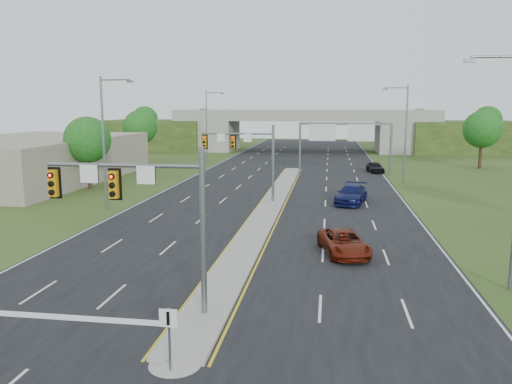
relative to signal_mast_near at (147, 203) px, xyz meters
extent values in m
plane|color=#284017|center=(2.26, 0.07, -4.73)|extent=(240.00, 240.00, 0.00)
cube|color=black|center=(2.26, 35.07, -4.72)|extent=(24.00, 160.00, 0.02)
cube|color=gray|center=(2.26, 23.07, -4.63)|extent=(2.00, 54.00, 0.16)
cone|color=gray|center=(2.26, -3.93, -4.63)|extent=(2.00, 2.00, 0.16)
cube|color=gold|center=(1.11, 23.07, -4.70)|extent=(0.12, 54.00, 0.01)
cube|color=gold|center=(3.41, 23.07, -4.70)|extent=(0.12, 54.00, 0.01)
cube|color=silver|center=(-9.54, 35.07, -4.70)|extent=(0.12, 160.00, 0.01)
cube|color=silver|center=(14.06, 35.07, -4.70)|extent=(0.12, 160.00, 0.01)
cube|color=silver|center=(-4.24, -0.93, -4.70)|extent=(10.50, 0.50, 0.01)
cylinder|color=slate|center=(2.26, 0.07, -1.23)|extent=(0.24, 0.24, 7.00)
cylinder|color=slate|center=(-0.99, 0.07, 1.47)|extent=(6.50, 0.16, 0.16)
cube|color=#CB890C|center=(-1.31, -0.18, 0.72)|extent=(0.35, 0.25, 1.10)
cube|color=#CB890C|center=(-3.91, -0.18, 0.72)|extent=(0.35, 0.25, 1.10)
cube|color=black|center=(-1.31, -0.04, 0.72)|extent=(0.55, 0.04, 1.30)
cube|color=black|center=(-3.91, -0.04, 0.72)|extent=(0.55, 0.04, 1.30)
sphere|color=#FF0C05|center=(-1.31, -0.31, 1.07)|extent=(0.20, 0.20, 0.20)
sphere|color=#FF0C05|center=(-3.91, -0.31, 1.07)|extent=(0.20, 0.20, 0.20)
cube|color=white|center=(-2.42, -0.03, 1.12)|extent=(0.75, 0.04, 0.75)
cube|color=white|center=(-0.01, -0.03, 1.12)|extent=(0.75, 0.04, 0.75)
cylinder|color=slate|center=(2.26, 25.07, -1.23)|extent=(0.24, 0.24, 7.00)
cylinder|color=slate|center=(-0.99, 25.07, 1.47)|extent=(6.50, 0.16, 0.16)
cube|color=#CB890C|center=(-1.31, 24.82, 0.72)|extent=(0.35, 0.25, 1.10)
cube|color=#CB890C|center=(-3.91, 24.82, 0.72)|extent=(0.35, 0.25, 1.10)
cube|color=black|center=(-1.31, 24.96, 0.72)|extent=(0.55, 0.04, 1.30)
cube|color=black|center=(-3.91, 24.96, 0.72)|extent=(0.55, 0.04, 1.30)
sphere|color=#FF0C05|center=(-1.31, 24.69, 1.07)|extent=(0.20, 0.20, 0.20)
sphere|color=#FF0C05|center=(-3.91, 24.69, 1.07)|extent=(0.20, 0.20, 0.20)
cube|color=white|center=(-2.42, 24.97, 1.12)|extent=(0.75, 0.04, 0.75)
cube|color=white|center=(-0.01, 24.97, 1.12)|extent=(0.75, 0.04, 0.75)
cylinder|color=slate|center=(2.26, -4.43, -3.63)|extent=(0.08, 0.08, 2.20)
cube|color=white|center=(2.26, -4.48, -2.83)|extent=(0.60, 0.04, 0.60)
cube|color=black|center=(2.26, -4.51, -2.83)|extent=(0.10, 0.02, 0.45)
cylinder|color=slate|center=(3.46, 45.07, -1.43)|extent=(0.28, 0.28, 6.60)
cylinder|color=slate|center=(14.76, 45.07, -1.43)|extent=(0.28, 0.28, 6.60)
cube|color=slate|center=(9.11, 45.07, 1.77)|extent=(11.50, 0.35, 0.35)
cube|color=#0D5C22|center=(6.26, 44.87, 0.67)|extent=(3.20, 0.08, 2.00)
cube|color=#0D5C22|center=(11.06, 44.87, 0.67)|extent=(3.20, 0.08, 2.00)
cube|color=silver|center=(6.26, 44.82, 0.67)|extent=(3.30, 0.03, 2.10)
cube|color=silver|center=(11.06, 44.82, 0.67)|extent=(3.30, 0.03, 2.10)
cube|color=gray|center=(-14.74, 80.07, -1.73)|extent=(6.00, 12.00, 6.00)
cube|color=gray|center=(19.26, 80.07, -1.73)|extent=(6.00, 12.00, 6.00)
cube|color=#284017|center=(-27.74, 80.07, -1.73)|extent=(20.00, 14.00, 6.00)
cube|color=#284017|center=(32.26, 80.07, -1.73)|extent=(20.00, 14.00, 6.00)
cube|color=gray|center=(2.26, 80.07, 1.87)|extent=(50.00, 12.00, 1.20)
cube|color=gray|center=(2.26, 74.27, 2.92)|extent=(50.00, 0.40, 0.90)
cube|color=gray|center=(2.26, 85.87, 2.92)|extent=(50.00, 0.40, 0.90)
cylinder|color=slate|center=(-11.24, 20.07, 0.77)|extent=(0.20, 0.20, 11.00)
cylinder|color=slate|center=(-9.99, 20.07, 5.97)|extent=(2.50, 0.12, 0.12)
cube|color=slate|center=(-8.74, 20.07, 5.82)|extent=(0.50, 0.25, 0.18)
cylinder|color=slate|center=(-11.24, 55.07, 0.77)|extent=(0.20, 0.20, 11.00)
cylinder|color=slate|center=(-9.99, 55.07, 5.97)|extent=(2.50, 0.12, 0.12)
cube|color=slate|center=(-8.74, 55.07, 5.82)|extent=(0.50, 0.25, 0.18)
cylinder|color=slate|center=(14.51, 5.07, 5.97)|extent=(2.50, 0.12, 0.12)
cube|color=slate|center=(13.26, 5.07, 5.82)|extent=(0.50, 0.25, 0.18)
cylinder|color=slate|center=(15.76, 40.07, 0.77)|extent=(0.20, 0.20, 11.00)
cylinder|color=slate|center=(14.51, 40.07, 5.97)|extent=(2.50, 0.12, 0.12)
cube|color=slate|center=(13.26, 40.07, 5.82)|extent=(0.50, 0.25, 0.18)
cylinder|color=#382316|center=(-17.74, 30.07, -2.73)|extent=(0.44, 0.44, 4.00)
sphere|color=#144C14|center=(-17.74, 30.07, 0.47)|extent=(4.80, 4.80, 4.80)
cylinder|color=#382316|center=(-21.74, 55.07, -2.60)|extent=(0.44, 0.44, 4.25)
sphere|color=#144C14|center=(-21.74, 55.07, 0.80)|extent=(5.20, 5.20, 5.20)
cylinder|color=#382316|center=(28.26, 55.07, -2.60)|extent=(0.44, 0.44, 4.25)
sphere|color=#144C14|center=(28.26, 55.07, 0.80)|extent=(5.20, 5.20, 5.20)
cylinder|color=#382316|center=(-35.74, 94.07, -2.48)|extent=(0.44, 0.44, 4.50)
sphere|color=#144C14|center=(-35.74, 94.07, 1.12)|extent=(6.00, 6.00, 6.00)
cylinder|color=#382316|center=(-21.74, 94.07, -2.60)|extent=(0.44, 0.44, 4.25)
sphere|color=#144C14|center=(-21.74, 94.07, 0.80)|extent=(5.60, 5.60, 5.60)
cylinder|color=#382316|center=(26.26, 94.07, -2.60)|extent=(0.44, 0.44, 4.25)
sphere|color=#144C14|center=(26.26, 94.07, 0.80)|extent=(5.60, 5.60, 5.60)
cylinder|color=#382316|center=(40.26, 94.07, -2.48)|extent=(0.44, 0.44, 4.50)
sphere|color=#144C14|center=(40.26, 94.07, 1.12)|extent=(6.00, 6.00, 6.00)
cube|color=gray|center=(-27.74, 35.07, -2.23)|extent=(18.00, 30.00, 5.00)
imported|color=#601709|center=(8.16, 9.86, -4.02)|extent=(3.37, 5.35, 1.38)
imported|color=#0A1041|center=(9.24, 25.93, -3.90)|extent=(3.42, 5.93, 1.62)
imported|color=black|center=(13.26, 48.35, -4.01)|extent=(2.45, 4.36, 1.40)
camera|label=1|loc=(7.19, -18.82, 3.76)|focal=35.00mm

